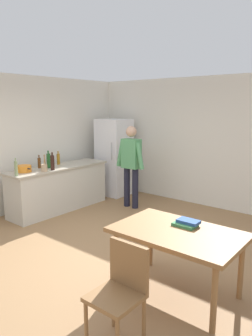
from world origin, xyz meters
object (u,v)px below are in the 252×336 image
(cooking_pot, at_px, (24,169))
(bottle_wine_green, at_px, (49,161))
(book_stack, at_px, (187,223))
(dining_table, at_px, (177,237))
(bottle_wine_dark, at_px, (52,162))
(bottle_oil_amber, at_px, (58,159))
(bottle_beer_brown, at_px, (39,163))
(chair, at_px, (121,287))
(utensil_jar, at_px, (44,167))
(bottle_vinegar_tall, at_px, (16,168))
(person, at_px, (131,161))
(refrigerator, at_px, (114,157))

(cooking_pot, height_order, bottle_wine_green, bottle_wine_green)
(cooking_pot, xyz_separation_m, book_stack, (3.47, -0.16, -0.18))
(dining_table, bearing_deg, bottle_wine_dark, 165.87)
(bottle_oil_amber, height_order, bottle_beer_brown, bottle_oil_amber)
(dining_table, distance_m, chair, 0.98)
(bottle_oil_amber, bearing_deg, dining_table, -19.33)
(dining_table, relative_size, utensil_jar, 4.37)
(bottle_wine_dark, relative_size, bottle_vinegar_tall, 1.06)
(chair, bearing_deg, book_stack, 90.99)
(book_stack, bearing_deg, bottle_vinegar_tall, -177.78)
(person, relative_size, bottle_vinegar_tall, 5.31)
(bottle_beer_brown, bearing_deg, utensil_jar, -22.62)
(utensil_jar, relative_size, bottle_wine_dark, 0.94)
(bottle_wine_dark, xyz_separation_m, bottle_wine_green, (-0.24, 0.09, 0.00))
(refrigerator, height_order, chair, refrigerator)
(utensil_jar, distance_m, book_stack, 3.22)
(chair, relative_size, book_stack, 3.27)
(refrigerator, height_order, utensil_jar, refrigerator)
(book_stack, bearing_deg, refrigerator, 142.78)
(refrigerator, height_order, cooking_pot, refrigerator)
(dining_table, distance_m, cooking_pot, 3.49)
(bottle_beer_brown, bearing_deg, chair, -25.98)
(refrigerator, bearing_deg, person, -30.23)
(chair, distance_m, bottle_vinegar_tall, 3.44)
(chair, relative_size, cooking_pot, 2.28)
(bottle_oil_amber, distance_m, bottle_vinegar_tall, 1.23)
(bottle_wine_green, bearing_deg, bottle_beer_brown, -133.34)
(chair, bearing_deg, bottle_vinegar_tall, 163.55)
(cooking_pot, relative_size, bottle_wine_dark, 1.18)
(refrigerator, distance_m, person, 1.10)
(refrigerator, height_order, bottle_vinegar_tall, refrigerator)
(bottle_wine_dark, bearing_deg, person, 57.90)
(utensil_jar, height_order, bottle_oil_amber, utensil_jar)
(person, xyz_separation_m, book_stack, (2.35, -1.96, -0.20))
(refrigerator, relative_size, dining_table, 1.29)
(refrigerator, height_order, bottle_beer_brown, refrigerator)
(bottle_wine_green, relative_size, book_stack, 1.22)
(refrigerator, xyz_separation_m, bottle_beer_brown, (-0.25, -1.94, 0.11))
(bottle_wine_dark, relative_size, book_stack, 1.22)
(bottle_wine_green, height_order, bottle_vinegar_tall, bottle_wine_green)
(person, relative_size, bottle_wine_dark, 5.00)
(bottle_wine_dark, bearing_deg, book_stack, -10.86)
(person, xyz_separation_m, bottle_wine_dark, (-0.84, -1.34, 0.07))
(bottle_wine_dark, distance_m, bottle_wine_green, 0.25)
(person, height_order, bottle_wine_dark, person)
(person, relative_size, chair, 1.87)
(refrigerator, height_order, bottle_wine_green, refrigerator)
(bottle_wine_green, relative_size, bottle_beer_brown, 1.31)
(bottle_wine_green, xyz_separation_m, bottle_beer_brown, (-0.12, -0.13, -0.04))
(dining_table, bearing_deg, utensil_jar, 169.16)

